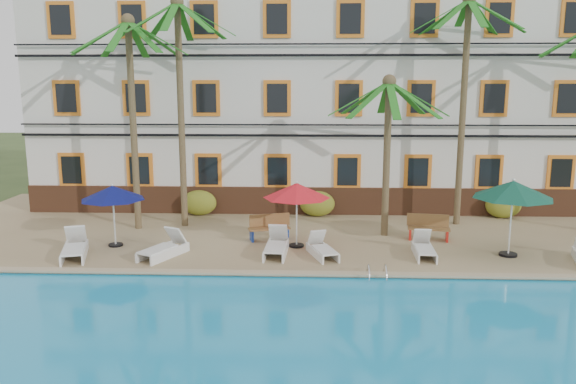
{
  "coord_description": "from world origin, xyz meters",
  "views": [
    {
      "loc": [
        -0.12,
        -16.9,
        5.86
      ],
      "look_at": [
        -0.89,
        3.0,
        2.0
      ],
      "focal_mm": 35.0,
      "sensor_mm": 36.0,
      "label": 1
    }
  ],
  "objects_px": {
    "palm_c": "(388,131)",
    "lounger_a": "(74,248)",
    "umbrella_blue": "(113,193)",
    "palm_a": "(132,94)",
    "lounger_d": "(322,249)",
    "bench_left": "(269,227)",
    "lounger_b": "(164,248)",
    "lounger_c": "(276,246)",
    "palm_d": "(465,81)",
    "bench_right": "(429,227)",
    "pool_ladder": "(377,276)",
    "lounger_e": "(424,248)",
    "umbrella_green": "(513,190)",
    "palm_b": "(180,83)"
  },
  "relations": [
    {
      "from": "palm_d",
      "to": "lounger_d",
      "type": "xyz_separation_m",
      "value": [
        -5.55,
        -4.57,
        -5.45
      ]
    },
    {
      "from": "lounger_c",
      "to": "bench_right",
      "type": "height_order",
      "value": "bench_right"
    },
    {
      "from": "palm_c",
      "to": "pool_ladder",
      "type": "height_order",
      "value": "palm_c"
    },
    {
      "from": "palm_d",
      "to": "umbrella_blue",
      "type": "distance_m",
      "value": 13.83
    },
    {
      "from": "palm_a",
      "to": "bench_left",
      "type": "height_order",
      "value": "palm_a"
    },
    {
      "from": "lounger_d",
      "to": "lounger_e",
      "type": "xyz_separation_m",
      "value": [
        3.37,
        0.15,
        0.01
      ]
    },
    {
      "from": "umbrella_green",
      "to": "lounger_e",
      "type": "bearing_deg",
      "value": -177.2
    },
    {
      "from": "palm_a",
      "to": "lounger_d",
      "type": "xyz_separation_m",
      "value": [
        7.16,
        -3.39,
        -4.96
      ]
    },
    {
      "from": "umbrella_blue",
      "to": "lounger_b",
      "type": "height_order",
      "value": "umbrella_blue"
    },
    {
      "from": "umbrella_blue",
      "to": "umbrella_green",
      "type": "bearing_deg",
      "value": -2.7
    },
    {
      "from": "lounger_c",
      "to": "pool_ladder",
      "type": "relative_size",
      "value": 2.65
    },
    {
      "from": "lounger_b",
      "to": "lounger_c",
      "type": "bearing_deg",
      "value": 6.23
    },
    {
      "from": "palm_a",
      "to": "lounger_a",
      "type": "height_order",
      "value": "palm_a"
    },
    {
      "from": "lounger_e",
      "to": "lounger_a",
      "type": "bearing_deg",
      "value": -177.29
    },
    {
      "from": "palm_c",
      "to": "lounger_e",
      "type": "relative_size",
      "value": 3.36
    },
    {
      "from": "umbrella_green",
      "to": "bench_right",
      "type": "distance_m",
      "value": 3.41
    },
    {
      "from": "palm_a",
      "to": "bench_right",
      "type": "distance_m",
      "value": 12.12
    },
    {
      "from": "lounger_e",
      "to": "bench_right",
      "type": "distance_m",
      "value": 2.1
    },
    {
      "from": "palm_b",
      "to": "palm_a",
      "type": "bearing_deg",
      "value": -164.39
    },
    {
      "from": "lounger_e",
      "to": "umbrella_green",
      "type": "bearing_deg",
      "value": 2.8
    },
    {
      "from": "umbrella_blue",
      "to": "bench_left",
      "type": "height_order",
      "value": "umbrella_blue"
    },
    {
      "from": "lounger_e",
      "to": "pool_ladder",
      "type": "xyz_separation_m",
      "value": [
        -1.79,
        -2.08,
        -0.27
      ]
    },
    {
      "from": "lounger_a",
      "to": "lounger_c",
      "type": "bearing_deg",
      "value": 4.79
    },
    {
      "from": "lounger_c",
      "to": "lounger_d",
      "type": "relative_size",
      "value": 1.1
    },
    {
      "from": "palm_c",
      "to": "palm_d",
      "type": "height_order",
      "value": "palm_d"
    },
    {
      "from": "palm_a",
      "to": "bench_left",
      "type": "distance_m",
      "value": 7.22
    },
    {
      "from": "umbrella_blue",
      "to": "palm_d",
      "type": "bearing_deg",
      "value": 15.94
    },
    {
      "from": "palm_c",
      "to": "lounger_a",
      "type": "relative_size",
      "value": 2.8
    },
    {
      "from": "bench_left",
      "to": "lounger_b",
      "type": "bearing_deg",
      "value": -146.13
    },
    {
      "from": "lounger_b",
      "to": "bench_right",
      "type": "height_order",
      "value": "bench_right"
    },
    {
      "from": "palm_b",
      "to": "pool_ladder",
      "type": "xyz_separation_m",
      "value": [
        7.0,
        -5.8,
        -5.62
      ]
    },
    {
      "from": "palm_a",
      "to": "lounger_d",
      "type": "distance_m",
      "value": 9.35
    },
    {
      "from": "palm_c",
      "to": "lounger_d",
      "type": "height_order",
      "value": "palm_c"
    },
    {
      "from": "palm_d",
      "to": "lounger_b",
      "type": "height_order",
      "value": "palm_d"
    },
    {
      "from": "palm_d",
      "to": "umbrella_green",
      "type": "relative_size",
      "value": 3.46
    },
    {
      "from": "lounger_a",
      "to": "lounger_d",
      "type": "height_order",
      "value": "lounger_a"
    },
    {
      "from": "umbrella_blue",
      "to": "lounger_a",
      "type": "xyz_separation_m",
      "value": [
        -0.91,
        -1.31,
        -1.58
      ]
    },
    {
      "from": "umbrella_green",
      "to": "lounger_d",
      "type": "bearing_deg",
      "value": -177.29
    },
    {
      "from": "bench_left",
      "to": "palm_b",
      "type": "bearing_deg",
      "value": 151.66
    },
    {
      "from": "umbrella_green",
      "to": "pool_ladder",
      "type": "height_order",
      "value": "umbrella_green"
    },
    {
      "from": "palm_c",
      "to": "lounger_a",
      "type": "xyz_separation_m",
      "value": [
        -10.53,
        -3.12,
        -3.61
      ]
    },
    {
      "from": "umbrella_blue",
      "to": "lounger_e",
      "type": "bearing_deg",
      "value": -4.16
    },
    {
      "from": "lounger_b",
      "to": "lounger_e",
      "type": "bearing_deg",
      "value": 2.63
    },
    {
      "from": "umbrella_blue",
      "to": "lounger_d",
      "type": "bearing_deg",
      "value": -7.3
    },
    {
      "from": "palm_a",
      "to": "lounger_a",
      "type": "bearing_deg",
      "value": -104.4
    },
    {
      "from": "umbrella_blue",
      "to": "lounger_a",
      "type": "relative_size",
      "value": 1.05
    },
    {
      "from": "umbrella_green",
      "to": "lounger_d",
      "type": "height_order",
      "value": "umbrella_green"
    },
    {
      "from": "palm_c",
      "to": "umbrella_green",
      "type": "xyz_separation_m",
      "value": [
        3.77,
        -2.44,
        -1.7
      ]
    },
    {
      "from": "palm_c",
      "to": "lounger_c",
      "type": "bearing_deg",
      "value": -146.76
    },
    {
      "from": "lounger_a",
      "to": "pool_ladder",
      "type": "height_order",
      "value": "lounger_a"
    }
  ]
}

